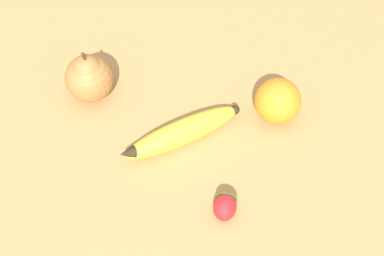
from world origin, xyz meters
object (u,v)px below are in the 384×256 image
(banana, at_px, (181,133))
(orange, at_px, (278,101))
(pear, at_px, (89,77))
(strawberry, at_px, (225,205))

(banana, distance_m, orange, 0.15)
(orange, relative_size, pear, 0.75)
(pear, xyz_separation_m, strawberry, (0.21, 0.21, -0.03))
(banana, height_order, strawberry, banana)
(banana, relative_size, pear, 1.98)
(banana, relative_size, orange, 2.63)
(orange, relative_size, strawberry, 1.44)
(banana, distance_m, pear, 0.17)
(pear, distance_m, strawberry, 0.29)
(banana, height_order, orange, orange)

